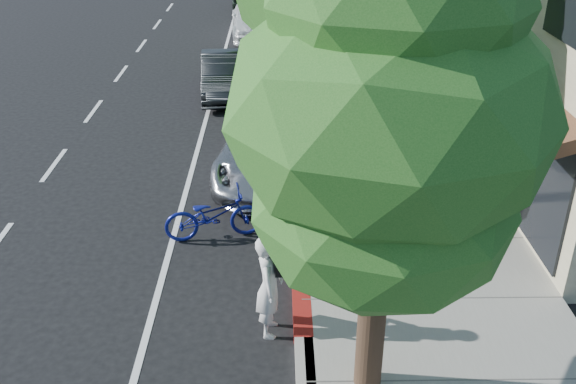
{
  "coord_description": "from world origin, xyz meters",
  "views": [
    {
      "loc": [
        -0.37,
        -9.1,
        6.99
      ],
      "look_at": [
        -0.21,
        1.78,
        1.35
      ],
      "focal_mm": 40.0,
      "sensor_mm": 36.0,
      "label": 1
    }
  ],
  "objects_px": {
    "street_tree_0": "(387,119)",
    "dark_sedan": "(224,75)",
    "cyclist": "(269,286)",
    "white_pickup": "(255,18)",
    "bicycle": "(214,215)",
    "silver_suv": "(274,144)",
    "pedestrian": "(348,129)"
  },
  "relations": [
    {
      "from": "street_tree_0",
      "to": "dark_sedan",
      "type": "xyz_separation_m",
      "value": [
        -3.1,
        13.56,
        -3.6
      ]
    },
    {
      "from": "cyclist",
      "to": "white_pickup",
      "type": "xyz_separation_m",
      "value": [
        -0.87,
        20.49,
        -0.18
      ]
    },
    {
      "from": "bicycle",
      "to": "white_pickup",
      "type": "relative_size",
      "value": 0.4
    },
    {
      "from": "street_tree_0",
      "to": "silver_suv",
      "type": "bearing_deg",
      "value": 100.57
    },
    {
      "from": "silver_suv",
      "to": "pedestrian",
      "type": "bearing_deg",
      "value": 17.05
    },
    {
      "from": "silver_suv",
      "to": "white_pickup",
      "type": "distance_m",
      "value": 14.37
    },
    {
      "from": "silver_suv",
      "to": "pedestrian",
      "type": "height_order",
      "value": "pedestrian"
    },
    {
      "from": "bicycle",
      "to": "dark_sedan",
      "type": "height_order",
      "value": "dark_sedan"
    },
    {
      "from": "pedestrian",
      "to": "white_pickup",
      "type": "bearing_deg",
      "value": -109.95
    },
    {
      "from": "white_pickup",
      "to": "pedestrian",
      "type": "xyz_separation_m",
      "value": [
        2.77,
        -13.94,
        0.27
      ]
    },
    {
      "from": "street_tree_0",
      "to": "pedestrian",
      "type": "distance_m",
      "value": 8.56
    },
    {
      "from": "bicycle",
      "to": "pedestrian",
      "type": "bearing_deg",
      "value": -52.32
    },
    {
      "from": "white_pickup",
      "to": "pedestrian",
      "type": "height_order",
      "value": "pedestrian"
    },
    {
      "from": "white_pickup",
      "to": "silver_suv",
      "type": "bearing_deg",
      "value": -89.79
    },
    {
      "from": "bicycle",
      "to": "pedestrian",
      "type": "height_order",
      "value": "pedestrian"
    },
    {
      "from": "white_pickup",
      "to": "pedestrian",
      "type": "distance_m",
      "value": 14.22
    },
    {
      "from": "cyclist",
      "to": "street_tree_0",
      "type": "bearing_deg",
      "value": -131.04
    },
    {
      "from": "bicycle",
      "to": "pedestrian",
      "type": "xyz_separation_m",
      "value": [
        3.08,
        3.54,
        0.47
      ]
    },
    {
      "from": "bicycle",
      "to": "white_pickup",
      "type": "xyz_separation_m",
      "value": [
        0.3,
        17.48,
        0.19
      ]
    },
    {
      "from": "bicycle",
      "to": "pedestrian",
      "type": "distance_m",
      "value": 4.72
    },
    {
      "from": "bicycle",
      "to": "silver_suv",
      "type": "relative_size",
      "value": 0.37
    },
    {
      "from": "dark_sedan",
      "to": "silver_suv",
      "type": "bearing_deg",
      "value": -79.33
    },
    {
      "from": "cyclist",
      "to": "bicycle",
      "type": "height_order",
      "value": "cyclist"
    },
    {
      "from": "silver_suv",
      "to": "pedestrian",
      "type": "distance_m",
      "value": 1.91
    },
    {
      "from": "bicycle",
      "to": "street_tree_0",
      "type": "bearing_deg",
      "value": -160.28
    },
    {
      "from": "bicycle",
      "to": "white_pickup",
      "type": "height_order",
      "value": "white_pickup"
    },
    {
      "from": "dark_sedan",
      "to": "street_tree_0",
      "type": "bearing_deg",
      "value": -82.12
    },
    {
      "from": "silver_suv",
      "to": "dark_sedan",
      "type": "height_order",
      "value": "silver_suv"
    },
    {
      "from": "dark_sedan",
      "to": "white_pickup",
      "type": "xyz_separation_m",
      "value": [
        0.78,
        8.28,
        0.05
      ]
    },
    {
      "from": "pedestrian",
      "to": "cyclist",
      "type": "bearing_deg",
      "value": 42.58
    },
    {
      "from": "street_tree_0",
      "to": "cyclist",
      "type": "relative_size",
      "value": 3.76
    },
    {
      "from": "street_tree_0",
      "to": "pedestrian",
      "type": "height_order",
      "value": "street_tree_0"
    }
  ]
}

